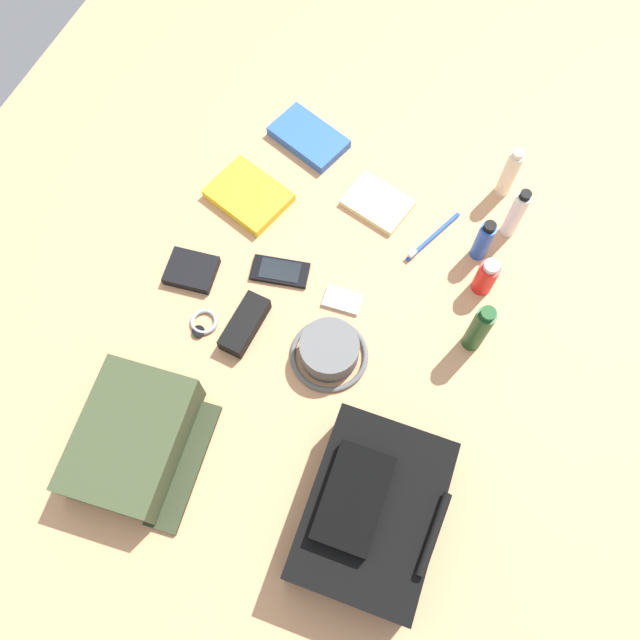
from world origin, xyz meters
The scene contains 18 objects.
ground_plane centered at (0.00, 0.00, -0.01)m, with size 2.64×2.02×0.02m, color tan.
backpack centered at (0.33, 0.25, 0.07)m, with size 0.35×0.26×0.15m.
toiletry_pouch centered at (0.39, -0.24, 0.05)m, with size 0.30×0.27×0.10m.
bucket_hat centered at (0.05, 0.05, 0.03)m, with size 0.17×0.17×0.07m.
lotion_bottle centered at (-0.51, 0.26, 0.07)m, with size 0.03×0.03×0.15m.
toothpaste_tube centered at (-0.40, 0.31, 0.08)m, with size 0.03×0.03×0.16m.
deodorant_spray centered at (-0.32, 0.26, 0.06)m, with size 0.04×0.04×0.13m.
sunscreen_spray centered at (-0.24, 0.30, 0.05)m, with size 0.05×0.05×0.11m.
shampoo_bottle centered at (-0.10, 0.32, 0.08)m, with size 0.04×0.04×0.16m.
paperback_novel centered at (-0.46, -0.23, 0.01)m, with size 0.16×0.21×0.03m.
travel_guidebook centered at (-0.24, -0.29, 0.01)m, with size 0.18×0.21×0.03m.
cell_phone centered at (-0.09, -0.14, 0.01)m, with size 0.09×0.14×0.01m.
media_player centered at (-0.08, 0.02, 0.01)m, with size 0.06×0.09×0.01m.
wristwatch centered at (0.10, -0.24, 0.01)m, with size 0.07×0.06×0.01m.
toothbrush centered at (-0.31, 0.15, 0.01)m, with size 0.17×0.08×0.02m.
wallet centered at (-0.01, -0.32, 0.01)m, with size 0.09×0.11×0.02m, color black.
notepad centered at (-0.35, 0.00, 0.01)m, with size 0.11×0.15×0.02m, color beige.
sunglasses_case centered at (0.07, -0.15, 0.02)m, with size 0.14×0.06×0.04m, color black.
Camera 1 is at (0.49, 0.21, 1.31)m, focal length 35.78 mm.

